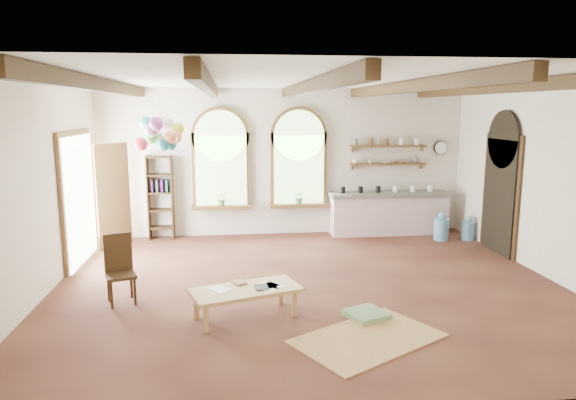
{
  "coord_description": "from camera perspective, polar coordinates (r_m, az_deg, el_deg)",
  "views": [
    {
      "loc": [
        -1.21,
        -7.71,
        2.78
      ],
      "look_at": [
        -0.26,
        0.6,
        1.28
      ],
      "focal_mm": 32.0,
      "sensor_mm": 36.0,
      "label": 1
    }
  ],
  "objects": [
    {
      "name": "floor",
      "position": [
        8.29,
        2.31,
        -9.45
      ],
      "size": [
        8.0,
        8.0,
        0.0
      ],
      "primitive_type": "plane",
      "color": "brown",
      "rests_on": "ground"
    },
    {
      "name": "ceiling_beams",
      "position": [
        7.81,
        2.48,
        12.49
      ],
      "size": [
        6.2,
        6.8,
        0.18
      ],
      "primitive_type": null,
      "color": "#3B2812",
      "rests_on": "ceiling"
    },
    {
      "name": "window_left",
      "position": [
        11.2,
        -7.46,
        4.19
      ],
      "size": [
        1.3,
        0.28,
        2.2
      ],
      "color": "brown",
      "rests_on": "floor"
    },
    {
      "name": "window_right",
      "position": [
        11.3,
        1.21,
        4.32
      ],
      "size": [
        1.3,
        0.28,
        2.2
      ],
      "color": "brown",
      "rests_on": "floor"
    },
    {
      "name": "left_doorway",
      "position": [
        10.03,
        -22.25,
        0.04
      ],
      "size": [
        0.1,
        1.9,
        2.5
      ],
      "primitive_type": "cube",
      "color": "brown",
      "rests_on": "floor"
    },
    {
      "name": "right_doorway",
      "position": [
        10.7,
        22.45,
        0.34
      ],
      "size": [
        0.1,
        1.3,
        2.4
      ],
      "primitive_type": "cube",
      "color": "black",
      "rests_on": "floor"
    },
    {
      "name": "kitchen_counter",
      "position": [
        11.69,
        11.1,
        -1.4
      ],
      "size": [
        2.68,
        0.62,
        0.94
      ],
      "color": "silver",
      "rests_on": "floor"
    },
    {
      "name": "wall_shelf_lower",
      "position": [
        11.7,
        11.02,
        3.94
      ],
      "size": [
        1.7,
        0.24,
        0.04
      ],
      "primitive_type": "cube",
      "color": "brown",
      "rests_on": "wall_back"
    },
    {
      "name": "wall_shelf_upper",
      "position": [
        11.67,
        11.08,
        5.89
      ],
      "size": [
        1.7,
        0.24,
        0.04
      ],
      "primitive_type": "cube",
      "color": "brown",
      "rests_on": "wall_back"
    },
    {
      "name": "wall_clock",
      "position": [
        12.17,
        16.62,
        5.59
      ],
      "size": [
        0.32,
        0.04,
        0.32
      ],
      "primitive_type": "cylinder",
      "rotation": [
        1.57,
        0.0,
        0.0
      ],
      "color": "black",
      "rests_on": "wall_back"
    },
    {
      "name": "bookshelf",
      "position": [
        11.29,
        -13.99,
        0.27
      ],
      "size": [
        0.53,
        0.32,
        1.8
      ],
      "color": "#3B2812",
      "rests_on": "floor"
    },
    {
      "name": "coffee_table",
      "position": [
        6.99,
        -4.73,
        -10.13
      ],
      "size": [
        1.57,
        1.07,
        0.41
      ],
      "color": "tan",
      "rests_on": "floor"
    },
    {
      "name": "side_chair",
      "position": [
        7.88,
        -18.05,
        -8.8
      ],
      "size": [
        0.5,
        0.5,
        1.0
      ],
      "color": "#3B2812",
      "rests_on": "floor"
    },
    {
      "name": "floor_mat",
      "position": [
        6.57,
        8.86,
        -14.94
      ],
      "size": [
        2.06,
        1.82,
        0.02
      ],
      "primitive_type": "cube",
      "rotation": [
        0.0,
        0.0,
        0.53
      ],
      "color": "tan",
      "rests_on": "floor"
    },
    {
      "name": "floor_cushion",
      "position": [
        7.15,
        8.7,
        -12.47
      ],
      "size": [
        0.64,
        0.64,
        0.08
      ],
      "primitive_type": "cube",
      "rotation": [
        0.0,
        0.0,
        0.4
      ],
      "color": "#6C8E62",
      "rests_on": "floor"
    },
    {
      "name": "water_jug_a",
      "position": [
        11.43,
        16.67,
        -3.01
      ],
      "size": [
        0.31,
        0.31,
        0.61
      ],
      "color": "#5B98C4",
      "rests_on": "floor"
    },
    {
      "name": "water_jug_b",
      "position": [
        11.63,
        19.35,
        -3.14
      ],
      "size": [
        0.27,
        0.27,
        0.51
      ],
      "color": "#5B98C4",
      "rests_on": "floor"
    },
    {
      "name": "balloon_cluster",
      "position": [
        9.29,
        -13.99,
        7.1
      ],
      "size": [
        0.84,
        0.88,
        1.15
      ],
      "color": "white",
      "rests_on": "floor"
    },
    {
      "name": "table_book",
      "position": [
        7.14,
        -6.02,
        -9.2
      ],
      "size": [
        0.24,
        0.27,
        0.02
      ],
      "primitive_type": "imported",
      "rotation": [
        0.0,
        0.0,
        0.5
      ],
      "color": "olive",
      "rests_on": "coffee_table"
    },
    {
      "name": "tablet",
      "position": [
        6.99,
        -2.96,
        -9.63
      ],
      "size": [
        0.2,
        0.26,
        0.01
      ],
      "primitive_type": "cube",
      "rotation": [
        0.0,
        0.0,
        0.1
      ],
      "color": "black",
      "rests_on": "coffee_table"
    },
    {
      "name": "potted_plant_left",
      "position": [
        11.2,
        -7.38,
        0.15
      ],
      "size": [
        0.27,
        0.23,
        0.3
      ],
      "primitive_type": "imported",
      "color": "#598C4C",
      "rests_on": "window_left"
    },
    {
      "name": "potted_plant_right",
      "position": [
        11.3,
        1.27,
        0.32
      ],
      "size": [
        0.27,
        0.23,
        0.3
      ],
      "primitive_type": "imported",
      "color": "#598C4C",
      "rests_on": "window_right"
    },
    {
      "name": "shelf_cup_a",
      "position": [
        11.49,
        7.45,
        4.27
      ],
      "size": [
        0.12,
        0.1,
        0.1
      ],
      "primitive_type": "imported",
      "color": "white",
      "rests_on": "wall_shelf_lower"
    },
    {
      "name": "shelf_cup_b",
      "position": [
        11.58,
        9.14,
        4.26
      ],
      "size": [
        0.1,
        0.1,
        0.09
      ],
      "primitive_type": "imported",
      "color": "beige",
      "rests_on": "wall_shelf_lower"
    },
    {
      "name": "shelf_bowl_a",
      "position": [
        11.68,
        10.79,
        4.16
      ],
      "size": [
        0.22,
        0.22,
        0.05
      ],
      "primitive_type": "imported",
      "color": "beige",
      "rests_on": "wall_shelf_lower"
    },
    {
      "name": "shelf_bowl_b",
      "position": [
        11.79,
        12.42,
        4.18
      ],
      "size": [
        0.2,
        0.2,
        0.06
      ],
      "primitive_type": "imported",
      "color": "#8C664C",
      "rests_on": "wall_shelf_lower"
    },
    {
      "name": "shelf_vase",
      "position": [
        11.9,
        14.03,
        4.48
      ],
      "size": [
        0.18,
        0.18,
        0.19
      ],
      "primitive_type": "imported",
      "color": "slate",
      "rests_on": "wall_shelf_lower"
    }
  ]
}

